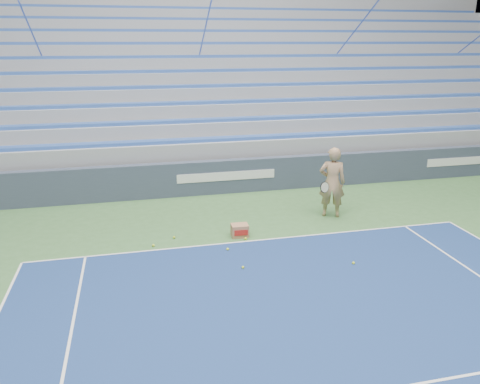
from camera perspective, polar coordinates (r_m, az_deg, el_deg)
name	(u,v)px	position (r m, az deg, el deg)	size (l,w,h in m)	color
sponsor_barrier	(226,176)	(15.24, -1.75, 1.92)	(30.00, 0.32, 1.10)	#364053
bleachers	(199,100)	(20.42, -5.04, 11.17)	(31.00, 9.15, 7.30)	#92959A
tennis_player	(332,182)	(13.28, 11.16, 1.16)	(1.03, 0.98, 2.00)	tan
ball_box	(240,230)	(11.95, -0.04, -4.71)	(0.44, 0.35, 0.32)	#A1704D
tennis_ball_0	(174,237)	(11.98, -8.04, -5.49)	(0.07, 0.07, 0.07)	#C9DE2D
tennis_ball_1	(243,267)	(10.38, 0.37, -9.18)	(0.07, 0.07, 0.07)	#C9DE2D
tennis_ball_2	(246,234)	(12.08, 0.78, -5.10)	(0.07, 0.07, 0.07)	#C9DE2D
tennis_ball_3	(153,245)	(11.61, -10.52, -6.42)	(0.07, 0.07, 0.07)	#C9DE2D
tennis_ball_4	(353,263)	(10.87, 13.67, -8.41)	(0.07, 0.07, 0.07)	#C9DE2D
tennis_ball_5	(246,239)	(11.79, 0.68, -5.70)	(0.07, 0.07, 0.07)	#C9DE2D
tennis_ball_6	(228,249)	(11.22, -1.51, -6.98)	(0.07, 0.07, 0.07)	#C9DE2D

